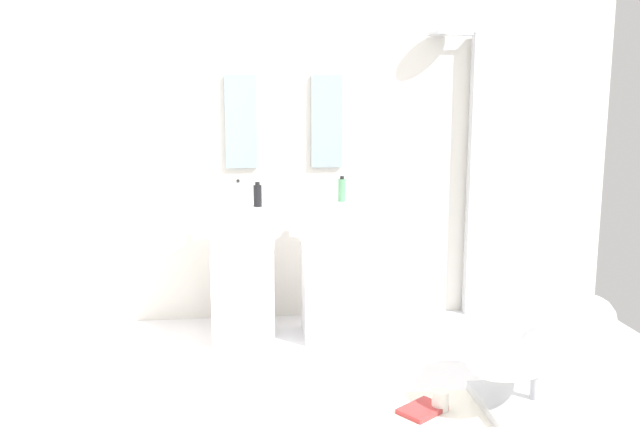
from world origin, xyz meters
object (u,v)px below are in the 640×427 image
at_px(soap_bottle_green, 342,190).
at_px(soap_bottle_clear, 238,192).
at_px(towel_rack, 3,297).
at_px(magazine_red, 422,410).
at_px(shower_column, 476,170).
at_px(pedestal_sink_right, 333,269).
at_px(soap_bottle_black, 258,195).
at_px(lounge_chair, 537,345).
at_px(coffee_mug, 440,400).
at_px(pedestal_sink_left, 243,272).

distance_m(soap_bottle_green, soap_bottle_clear, 0.69).
distance_m(towel_rack, soap_bottle_green, 2.16).
bearing_deg(magazine_red, shower_column, 27.00).
height_order(pedestal_sink_right, towel_rack, pedestal_sink_right).
bearing_deg(soap_bottle_green, soap_bottle_black, -164.38).
distance_m(towel_rack, soap_bottle_black, 1.61).
xyz_separation_m(lounge_chair, soap_bottle_clear, (-1.53, 1.30, 0.63)).
xyz_separation_m(coffee_mug, soap_bottle_black, (-0.91, 1.11, 0.92)).
xyz_separation_m(pedestal_sink_right, soap_bottle_green, (0.07, 0.10, 0.52)).
relative_size(shower_column, soap_bottle_green, 11.93).
height_order(towel_rack, soap_bottle_black, soap_bottle_black).
xyz_separation_m(pedestal_sink_left, coffee_mug, (1.02, -1.17, -0.40)).
bearing_deg(lounge_chair, soap_bottle_black, 140.94).
height_order(pedestal_sink_left, coffee_mug, pedestal_sink_left).
bearing_deg(soap_bottle_clear, soap_bottle_black, -52.49).
relative_size(pedestal_sink_left, soap_bottle_clear, 6.42).
xyz_separation_m(magazine_red, coffee_mug, (0.10, 0.02, 0.04)).
bearing_deg(coffee_mug, shower_column, 66.40).
relative_size(lounge_chair, soap_bottle_green, 6.03).
relative_size(pedestal_sink_left, soap_bottle_green, 5.86).
relative_size(lounge_chair, soap_bottle_black, 6.51).
xyz_separation_m(pedestal_sink_right, coffee_mug, (0.41, -1.17, -0.40)).
relative_size(towel_rack, soap_bottle_black, 5.98).
relative_size(shower_column, soap_bottle_clear, 13.08).
bearing_deg(lounge_chair, pedestal_sink_left, 141.58).
relative_size(lounge_chair, magazine_red, 4.49).
bearing_deg(soap_bottle_green, lounge_chair, -57.19).
distance_m(magazine_red, soap_bottle_green, 1.62).
bearing_deg(pedestal_sink_right, soap_bottle_green, 55.59).
bearing_deg(shower_column, pedestal_sink_right, -161.18).
bearing_deg(coffee_mug, soap_bottle_clear, 129.14).
height_order(magazine_red, soap_bottle_black, soap_bottle_black).
bearing_deg(lounge_chair, towel_rack, 175.92).
relative_size(pedestal_sink_left, pedestal_sink_right, 1.00).
relative_size(towel_rack, soap_bottle_clear, 6.06).
distance_m(pedestal_sink_left, pedestal_sink_right, 0.60).
distance_m(shower_column, soap_bottle_clear, 1.73).
bearing_deg(lounge_chair, magazine_red, 178.84).
bearing_deg(soap_bottle_green, coffee_mug, -74.80).
height_order(pedestal_sink_right, soap_bottle_green, soap_bottle_green).
xyz_separation_m(towel_rack, soap_bottle_green, (1.82, 1.11, 0.36)).
relative_size(pedestal_sink_left, coffee_mug, 9.82).
distance_m(soap_bottle_black, soap_bottle_clear, 0.21).
bearing_deg(pedestal_sink_left, pedestal_sink_right, 0.00).
bearing_deg(shower_column, soap_bottle_clear, -171.25).
xyz_separation_m(coffee_mug, soap_bottle_clear, (-1.04, 1.27, 0.92)).
height_order(shower_column, lounge_chair, shower_column).
bearing_deg(shower_column, coffee_mug, -113.60).
xyz_separation_m(pedestal_sink_left, soap_bottle_green, (0.67, 0.10, 0.52)).
xyz_separation_m(magazine_red, soap_bottle_clear, (-0.94, 1.29, 0.96)).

